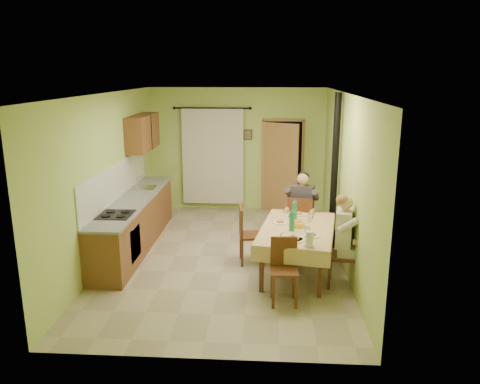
# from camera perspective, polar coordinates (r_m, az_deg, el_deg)

# --- Properties ---
(floor) EXTENTS (4.00, 6.00, 0.01)m
(floor) POSITION_cam_1_polar(r_m,az_deg,el_deg) (8.26, -1.79, -7.90)
(floor) COLOR tan
(floor) RESTS_ON ground
(room_shell) EXTENTS (4.04, 6.04, 2.82)m
(room_shell) POSITION_cam_1_polar(r_m,az_deg,el_deg) (7.75, -1.90, 4.65)
(room_shell) COLOR #B8D76E
(room_shell) RESTS_ON ground
(kitchen_run) EXTENTS (0.64, 3.64, 1.56)m
(kitchen_run) POSITION_cam_1_polar(r_m,az_deg,el_deg) (8.78, -12.75, -3.54)
(kitchen_run) COLOR brown
(kitchen_run) RESTS_ON ground
(upper_cabinets) EXTENTS (0.35, 1.40, 0.70)m
(upper_cabinets) POSITION_cam_1_polar(r_m,az_deg,el_deg) (9.72, -11.76, 7.13)
(upper_cabinets) COLOR brown
(upper_cabinets) RESTS_ON room_shell
(curtain) EXTENTS (1.70, 0.07, 2.22)m
(curtain) POSITION_cam_1_polar(r_m,az_deg,el_deg) (10.74, -3.33, 4.39)
(curtain) COLOR black
(curtain) RESTS_ON ground
(doorway) EXTENTS (0.96, 0.41, 2.15)m
(doorway) POSITION_cam_1_polar(r_m,az_deg,el_deg) (10.70, 5.11, 3.16)
(doorway) COLOR black
(doorway) RESTS_ON ground
(dining_table) EXTENTS (1.40, 2.02, 0.76)m
(dining_table) POSITION_cam_1_polar(r_m,az_deg,el_deg) (7.57, 6.90, -7.05)
(dining_table) COLOR tan
(dining_table) RESTS_ON ground
(tableware) EXTENTS (0.72, 1.69, 0.33)m
(tableware) POSITION_cam_1_polar(r_m,az_deg,el_deg) (7.31, 7.04, -4.11)
(tableware) COLOR white
(tableware) RESTS_ON dining_table
(chair_far) EXTENTS (0.53, 0.53, 1.00)m
(chair_far) POSITION_cam_1_polar(r_m,az_deg,el_deg) (8.58, 7.42, -5.06)
(chair_far) COLOR #592D18
(chair_far) RESTS_ON ground
(chair_near) EXTENTS (0.39, 0.39, 0.92)m
(chair_near) POSITION_cam_1_polar(r_m,az_deg,el_deg) (6.64, 5.37, -11.06)
(chair_near) COLOR #592D18
(chair_near) RESTS_ON ground
(chair_right) EXTENTS (0.52, 0.52, 1.02)m
(chair_right) POSITION_cam_1_polar(r_m,az_deg,el_deg) (7.28, 12.62, -8.95)
(chair_right) COLOR #592D18
(chair_right) RESTS_ON ground
(chair_left) EXTENTS (0.46, 0.46, 0.97)m
(chair_left) POSITION_cam_1_polar(r_m,az_deg,el_deg) (7.93, 1.35, -6.60)
(chair_left) COLOR #592D18
(chair_left) RESTS_ON ground
(man_far) EXTENTS (0.64, 0.55, 1.39)m
(man_far) POSITION_cam_1_polar(r_m,az_deg,el_deg) (8.41, 7.57, -1.25)
(man_far) COLOR #38333D
(man_far) RESTS_ON chair_far
(man_right) EXTENTS (0.52, 0.62, 1.39)m
(man_right) POSITION_cam_1_polar(r_m,az_deg,el_deg) (7.07, 12.75, -4.57)
(man_right) COLOR beige
(man_right) RESTS_ON chair_right
(stove_flue) EXTENTS (0.24, 0.24, 2.80)m
(stove_flue) POSITION_cam_1_polar(r_m,az_deg,el_deg) (8.55, 11.32, -0.15)
(stove_flue) COLOR black
(stove_flue) RESTS_ON ground
(picture_back) EXTENTS (0.19, 0.03, 0.23)m
(picture_back) POSITION_cam_1_polar(r_m,az_deg,el_deg) (10.67, 0.97, 6.99)
(picture_back) COLOR black
(picture_back) RESTS_ON room_shell
(picture_right) EXTENTS (0.03, 0.31, 0.21)m
(picture_right) POSITION_cam_1_polar(r_m,az_deg,el_deg) (8.98, 11.53, 5.92)
(picture_right) COLOR brown
(picture_right) RESTS_ON room_shell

